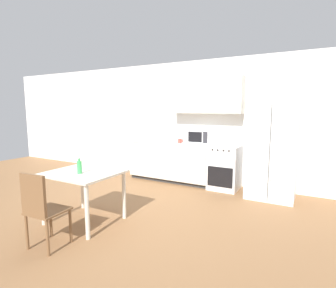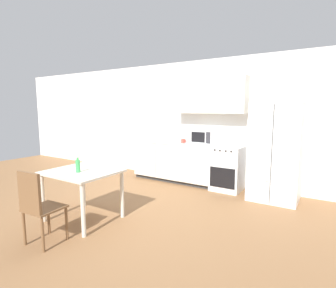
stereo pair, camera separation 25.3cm
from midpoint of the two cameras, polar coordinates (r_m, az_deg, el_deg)
ground_plane at (r=4.54m, az=-10.06°, el=-13.73°), size 12.00×12.00×0.00m
wall_back at (r=6.03m, az=3.41°, el=5.77°), size 12.00×0.38×2.70m
kitchen_counter at (r=6.02m, az=-0.51°, el=-3.69°), size 1.94×0.62×0.91m
oven_range at (r=5.51m, az=10.97°, el=-5.00°), size 0.59×0.64×0.90m
refrigerator at (r=5.15m, az=20.53°, el=-1.39°), size 0.84×0.82×1.75m
kitchen_sink at (r=6.13m, az=-3.41°, el=0.89°), size 0.68×0.42×0.21m
microwave at (r=5.70m, az=5.91°, el=1.69°), size 0.48×0.39×0.30m
coffee_mug at (r=5.67m, az=1.36°, el=0.69°), size 0.12×0.09×0.10m
dining_table at (r=4.04m, az=-19.63°, el=-7.29°), size 0.99×0.85×0.75m
dining_chair_near at (r=3.49m, az=-27.93°, el=-11.84°), size 0.43×0.43×0.93m
drink_bottle at (r=3.91m, az=-20.50°, el=-4.67°), size 0.07×0.07×0.23m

